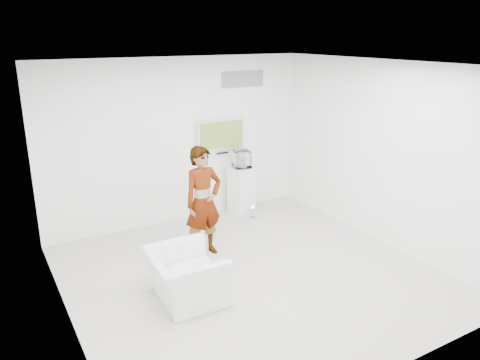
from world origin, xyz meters
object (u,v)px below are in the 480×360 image
(armchair, at_px, (186,276))
(floor_uplight, at_px, (253,212))
(tv, at_px, (221,135))
(person, at_px, (203,202))
(pedestal, at_px, (242,190))

(armchair, distance_m, floor_uplight, 2.97)
(tv, xyz_separation_m, person, (-1.12, -1.50, -0.67))
(tv, distance_m, floor_uplight, 1.60)
(tv, bearing_deg, armchair, -126.56)
(tv, relative_size, person, 0.57)
(tv, xyz_separation_m, pedestal, (0.31, -0.25, -1.09))
(tv, xyz_separation_m, armchair, (-1.91, -2.58, -1.21))
(pedestal, bearing_deg, tv, 140.52)
(tv, distance_m, armchair, 3.44)
(tv, distance_m, person, 1.99)
(person, distance_m, floor_uplight, 1.85)
(person, xyz_separation_m, floor_uplight, (1.44, 0.86, -0.76))
(armchair, relative_size, pedestal, 1.11)
(person, xyz_separation_m, pedestal, (1.42, 1.25, -0.42))
(pedestal, relative_size, floor_uplight, 3.77)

